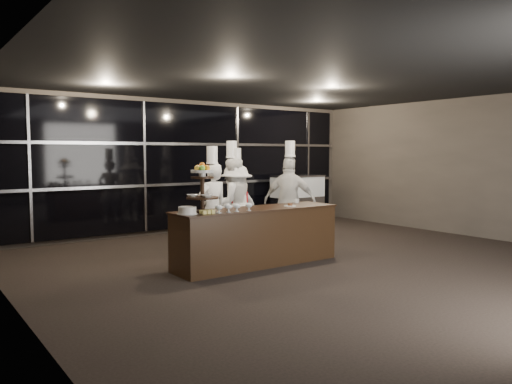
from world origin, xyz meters
TOP-DOWN VIEW (x-y plane):
  - room at (0.00, 0.00)m, footprint 10.00×10.00m
  - window_wall at (0.00, 4.94)m, footprint 8.60×0.10m
  - buffet_counter at (-0.88, 1.25)m, footprint 2.84×0.74m
  - display_stand at (-1.88, 1.25)m, footprint 0.48×0.48m
  - compotes at (-1.48, 1.03)m, footprint 0.65×0.11m
  - layer_cake at (-2.16, 1.20)m, footprint 0.30×0.30m
  - pastry_squares at (-1.90, 1.08)m, footprint 0.20×0.13m
  - small_plate at (-0.27, 1.15)m, footprint 0.20×0.20m
  - chef_cup at (0.16, 1.50)m, footprint 0.08×0.08m
  - display_case at (2.61, 4.30)m, footprint 1.34×0.59m
  - chef_a at (-1.05, 2.34)m, footprint 0.62×0.43m
  - chef_b at (-0.56, 2.46)m, footprint 0.90×0.73m
  - chef_c at (-0.50, 2.42)m, footprint 1.08×0.70m
  - chef_d at (0.63, 2.23)m, footprint 0.97×1.06m

SIDE VIEW (x-z plane):
  - buffet_counter at x=-0.88m, z-range 0.01..0.93m
  - display_case at x=2.61m, z-range 0.07..1.31m
  - chef_c at x=-0.50m, z-range -0.14..1.75m
  - chef_a at x=-1.05m, z-range -0.12..1.80m
  - chef_b at x=-0.56m, z-range -0.14..1.88m
  - chef_d at x=0.63m, z-range -0.13..1.90m
  - small_plate at x=-0.27m, z-range 0.91..0.96m
  - pastry_squares at x=-1.90m, z-range 0.92..0.97m
  - chef_cup at x=0.16m, z-range 0.92..0.99m
  - layer_cake at x=-2.16m, z-range 0.92..1.03m
  - compotes at x=-1.48m, z-range 0.94..1.06m
  - display_stand at x=-1.88m, z-range 0.97..1.71m
  - room at x=0.00m, z-range -3.50..6.50m
  - window_wall at x=0.00m, z-range 0.10..2.90m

